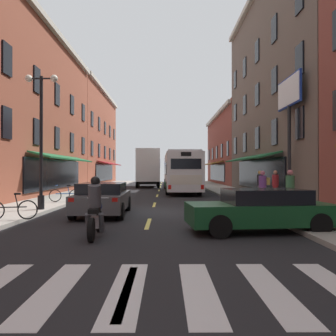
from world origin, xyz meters
name	(u,v)px	position (x,y,z in m)	size (l,w,h in m)	color
ground_plane	(152,213)	(0.00, 0.00, -0.05)	(34.80, 80.00, 0.10)	black
lane_centre_dashes	(152,212)	(0.00, -0.25, 0.00)	(0.14, 73.90, 0.01)	#DBCC4C
crosswalk_near	(127,289)	(0.00, -10.00, 0.00)	(7.10, 2.80, 0.01)	silver
sidewalk_left	(19,210)	(-5.90, 0.00, 0.07)	(3.00, 80.00, 0.14)	#A39E93
sidewalk_right	(285,210)	(5.90, 0.00, 0.07)	(3.00, 80.00, 0.14)	#A39E93
billboard_sign	(289,106)	(7.05, 2.62, 5.20)	(0.40, 3.18, 6.56)	black
transit_bus	(180,172)	(1.86, 13.94, 1.72)	(2.80, 12.37, 3.28)	white
box_truck	(148,168)	(-1.30, 21.92, 2.04)	(2.73, 7.25, 4.02)	black
sedan_near	(261,210)	(3.41, -5.11, 0.66)	(4.38, 2.22, 1.27)	#144723
sedan_mid	(150,179)	(-1.53, 32.24, 0.68)	(2.05, 4.65, 1.32)	#515154
sedan_far	(103,198)	(-1.96, -1.21, 0.68)	(2.05, 4.34, 1.32)	#515154
motorcycle_rider	(95,211)	(-1.33, -5.83, 0.71)	(0.62, 2.07, 1.66)	black
bicycle_near	(11,209)	(-4.65, -3.54, 0.50)	(1.68, 0.54, 0.91)	black
bicycle_mid	(65,195)	(-4.78, 3.21, 0.50)	(1.71, 0.48, 0.91)	black
pedestrian_near	(263,187)	(5.35, 1.46, 1.02)	(0.52, 0.38, 1.66)	#B29947
pedestrian_mid	(260,184)	(6.20, 5.11, 0.99)	(0.36, 0.36, 1.66)	#4C4C51
pedestrian_far	(290,189)	(5.85, -0.80, 1.02)	(0.36, 0.36, 1.71)	#B29947
pedestrian_rear	(275,185)	(6.73, 3.90, 1.00)	(0.36, 0.36, 1.68)	maroon
street_lamp_twin	(41,135)	(-4.79, -0.36, 3.35)	(1.42, 0.32, 5.82)	black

